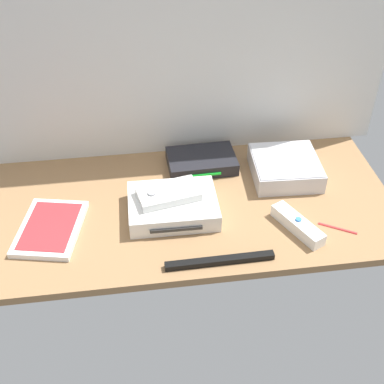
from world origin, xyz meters
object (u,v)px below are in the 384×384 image
(game_case, at_px, (50,228))
(network_router, at_px, (202,161))
(remote_wand, at_px, (298,225))
(remote_classic_pad, at_px, (168,193))
(sensor_bar, at_px, (220,261))
(game_console, at_px, (173,206))
(mini_computer, at_px, (285,167))
(stylus_pen, at_px, (338,228))

(game_case, relative_size, network_router, 1.17)
(remote_wand, relative_size, remote_classic_pad, 0.95)
(game_case, distance_m, sensor_bar, 0.40)
(remote_wand, bearing_deg, game_console, 135.06)
(remote_wand, bearing_deg, sensor_bar, 176.23)
(mini_computer, xyz_separation_m, stylus_pen, (0.07, -0.22, -0.02))
(game_case, bearing_deg, remote_classic_pad, 18.89)
(mini_computer, height_order, sensor_bar, mini_computer)
(remote_wand, relative_size, stylus_pen, 1.65)
(game_console, distance_m, mini_computer, 0.33)
(mini_computer, distance_m, stylus_pen, 0.23)
(game_case, xyz_separation_m, stylus_pen, (0.66, -0.08, -0.00))
(game_case, xyz_separation_m, sensor_bar, (0.37, -0.15, -0.00))
(game_console, height_order, network_router, game_console)
(mini_computer, relative_size, game_case, 0.83)
(network_router, relative_size, sensor_bar, 0.77)
(network_router, bearing_deg, sensor_bar, -93.99)
(game_console, xyz_separation_m, mini_computer, (0.31, 0.11, 0.00))
(stylus_pen, bearing_deg, mini_computer, 107.40)
(game_console, distance_m, stylus_pen, 0.39)
(network_router, height_order, stylus_pen, network_router)
(remote_wand, bearing_deg, remote_classic_pad, 133.86)
(mini_computer, height_order, network_router, mini_computer)
(sensor_bar, distance_m, stylus_pen, 0.30)
(game_case, height_order, network_router, network_router)
(game_console, bearing_deg, network_router, 62.52)
(game_console, height_order, sensor_bar, game_console)
(mini_computer, relative_size, remote_classic_pad, 1.14)
(mini_computer, distance_m, game_case, 0.61)
(mini_computer, bearing_deg, game_console, -160.36)
(remote_classic_pad, distance_m, stylus_pen, 0.40)
(remote_wand, height_order, stylus_pen, remote_wand)
(mini_computer, xyz_separation_m, remote_classic_pad, (-0.32, -0.10, 0.03))
(network_router, xyz_separation_m, remote_classic_pad, (-0.11, -0.17, 0.04))
(stylus_pen, bearing_deg, game_case, 172.75)
(game_console, xyz_separation_m, network_router, (0.10, 0.18, -0.00))
(game_console, height_order, remote_classic_pad, remote_classic_pad)
(mini_computer, xyz_separation_m, network_router, (-0.21, 0.07, -0.01))
(remote_classic_pad, bearing_deg, mini_computer, 6.15)
(game_case, xyz_separation_m, remote_classic_pad, (0.28, 0.03, 0.05))
(sensor_bar, xyz_separation_m, stylus_pen, (0.29, 0.07, -0.00))
(mini_computer, distance_m, sensor_bar, 0.36)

